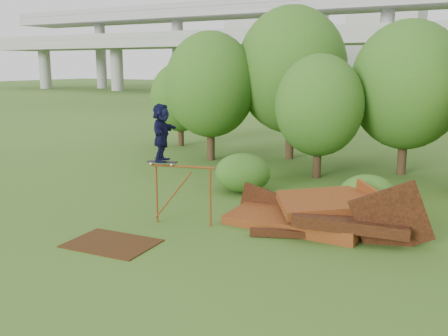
% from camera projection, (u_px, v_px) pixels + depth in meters
% --- Properties ---
extents(ground, '(240.00, 240.00, 0.00)m').
position_uv_depth(ground, '(214.00, 248.00, 12.37)').
color(ground, '#2D5116').
rests_on(ground, ground).
extents(scrap_pile, '(5.74, 3.37, 2.11)m').
position_uv_depth(scrap_pile, '(320.00, 215.00, 13.88)').
color(scrap_pile, '#51250E').
rests_on(scrap_pile, ground).
extents(grind_rail, '(1.85, 0.53, 1.72)m').
position_uv_depth(grind_rail, '(183.00, 184.00, 14.03)').
color(grind_rail, brown).
rests_on(grind_rail, ground).
extents(skateboard, '(0.88, 0.43, 0.09)m').
position_uv_depth(skateboard, '(162.00, 162.00, 14.05)').
color(skateboard, black).
rests_on(skateboard, grind_rail).
extents(skater, '(0.95, 1.58, 1.63)m').
position_uv_depth(skater, '(161.00, 133.00, 13.88)').
color(skater, black).
rests_on(skater, skateboard).
extents(flat_plate, '(2.27, 1.68, 0.03)m').
position_uv_depth(flat_plate, '(112.00, 243.00, 12.68)').
color(flat_plate, '#381F0C').
rests_on(flat_plate, ground).
extents(tree_0, '(4.27, 4.27, 6.03)m').
position_uv_depth(tree_0, '(211.00, 85.00, 23.24)').
color(tree_0, black).
rests_on(tree_0, ground).
extents(tree_1, '(5.19, 5.19, 7.21)m').
position_uv_depth(tree_1, '(291.00, 70.00, 23.49)').
color(tree_1, black).
rests_on(tree_1, ground).
extents(tree_2, '(3.49, 3.49, 4.92)m').
position_uv_depth(tree_2, '(319.00, 106.00, 19.59)').
color(tree_2, black).
rests_on(tree_2, ground).
extents(tree_3, '(4.52, 4.52, 6.28)m').
position_uv_depth(tree_3, '(407.00, 85.00, 20.07)').
color(tree_3, black).
rests_on(tree_3, ground).
extents(tree_6, '(3.31, 3.31, 4.62)m').
position_uv_depth(tree_6, '(180.00, 97.00, 27.64)').
color(tree_6, black).
rests_on(tree_6, ground).
extents(shrub_left, '(2.01, 1.86, 1.39)m').
position_uv_depth(shrub_left, '(243.00, 173.00, 17.78)').
color(shrub_left, '#1D4311').
rests_on(shrub_left, ground).
extents(shrub_right, '(1.73, 1.59, 1.23)m').
position_uv_depth(shrub_right, '(368.00, 195.00, 15.08)').
color(shrub_right, '#1D4311').
rests_on(shrub_right, ground).
extents(building_left, '(18.00, 16.00, 35.00)m').
position_uv_depth(building_left, '(278.00, 4.00, 108.35)').
color(building_left, '#9E9E99').
rests_on(building_left, ground).
extents(building_right, '(14.00, 14.00, 28.00)m').
position_uv_depth(building_right, '(387.00, 19.00, 104.78)').
color(building_right, '#9E9E99').
rests_on(building_right, ground).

